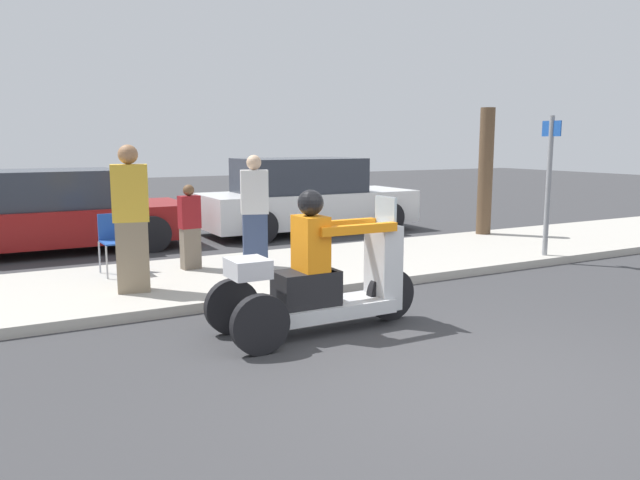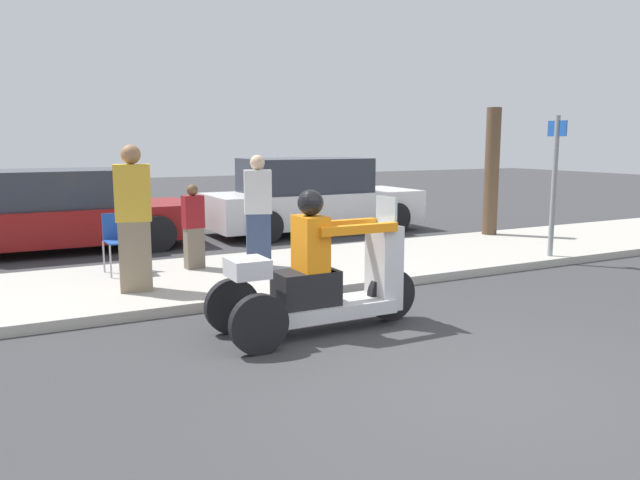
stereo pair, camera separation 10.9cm
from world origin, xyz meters
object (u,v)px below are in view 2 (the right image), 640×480
object	(u,v)px
spectator_mid_group	(134,221)
tree_trunk	(492,172)
street_sign	(554,180)
motorcycle_trike	(321,282)
parked_car_lot_left	(57,213)
folding_chair_curbside	(121,236)
spectator_with_child	(258,214)
parked_car_lot_far	(311,198)
spectator_end_of_line	(194,228)

from	to	relation	value
spectator_mid_group	tree_trunk	xyz separation A→B (m)	(7.10, 1.54, 0.37)
tree_trunk	street_sign	distance (m)	2.36
motorcycle_trike	parked_car_lot_left	distance (m)	6.64
folding_chair_curbside	tree_trunk	distance (m)	7.10
spectator_with_child	tree_trunk	world-z (taller)	tree_trunk
folding_chair_curbside	street_sign	size ratio (longest dim) A/B	0.37
parked_car_lot_far	street_sign	bearing A→B (deg)	-69.20
folding_chair_curbside	parked_car_lot_left	size ratio (longest dim) A/B	0.18
spectator_with_child	parked_car_lot_far	bearing A→B (deg)	53.04
motorcycle_trike	street_sign	bearing A→B (deg)	16.78
folding_chair_curbside	tree_trunk	world-z (taller)	tree_trunk
motorcycle_trike	street_sign	xyz separation A→B (m)	(4.90, 1.48, 0.80)
spectator_end_of_line	parked_car_lot_left	world-z (taller)	parked_car_lot_left
motorcycle_trike	spectator_mid_group	distance (m)	2.62
spectator_mid_group	parked_car_lot_far	xyz separation A→B (m)	(4.49, 4.12, -0.24)
spectator_with_child	spectator_mid_group	xyz separation A→B (m)	(-1.86, -0.63, 0.07)
parked_car_lot_left	tree_trunk	world-z (taller)	tree_trunk
spectator_mid_group	spectator_end_of_line	world-z (taller)	spectator_mid_group
parked_car_lot_left	spectator_mid_group	bearing A→B (deg)	-83.09
motorcycle_trike	parked_car_lot_far	world-z (taller)	parked_car_lot_far
spectator_mid_group	street_sign	distance (m)	6.36
spectator_mid_group	spectator_end_of_line	distance (m)	1.44
parked_car_lot_left	tree_trunk	size ratio (longest dim) A/B	1.85
parked_car_lot_left	folding_chair_curbside	bearing A→B (deg)	-79.51
parked_car_lot_left	street_sign	distance (m)	8.41
spectator_mid_group	street_sign	xyz separation A→B (m)	(6.32, -0.69, 0.34)
street_sign	tree_trunk	bearing A→B (deg)	70.66
folding_chair_curbside	parked_car_lot_far	size ratio (longest dim) A/B	0.18
spectator_end_of_line	folding_chair_curbside	size ratio (longest dim) A/B	1.47
spectator_mid_group	folding_chair_curbside	distance (m)	1.24
spectator_with_child	tree_trunk	size ratio (longest dim) A/B	0.66
motorcycle_trike	tree_trunk	bearing A→B (deg)	33.10
spectator_mid_group	parked_car_lot_left	distance (m)	4.23
motorcycle_trike	tree_trunk	xyz separation A→B (m)	(5.69, 3.71, 0.82)
motorcycle_trike	spectator_end_of_line	world-z (taller)	motorcycle_trike
folding_chair_curbside	street_sign	bearing A→B (deg)	-16.67
spectator_with_child	parked_car_lot_far	xyz separation A→B (m)	(2.63, 3.49, -0.16)
spectator_with_child	spectator_end_of_line	world-z (taller)	spectator_with_child
spectator_mid_group	street_sign	bearing A→B (deg)	-6.20
spectator_with_child	folding_chair_curbside	world-z (taller)	spectator_with_child
tree_trunk	spectator_with_child	bearing A→B (deg)	-170.14
parked_car_lot_left	spectator_with_child	bearing A→B (deg)	-56.30
street_sign	motorcycle_trike	bearing A→B (deg)	-163.22
street_sign	parked_car_lot_far	bearing A→B (deg)	110.80
parked_car_lot_far	parked_car_lot_left	world-z (taller)	parked_car_lot_far
tree_trunk	folding_chair_curbside	bearing A→B (deg)	-177.16
motorcycle_trike	spectator_with_child	xyz separation A→B (m)	(0.45, 2.80, 0.38)
spectator_with_child	parked_car_lot_far	distance (m)	4.37
motorcycle_trike	parked_car_lot_left	size ratio (longest dim) A/B	0.50
motorcycle_trike	folding_chair_curbside	size ratio (longest dim) A/B	2.74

